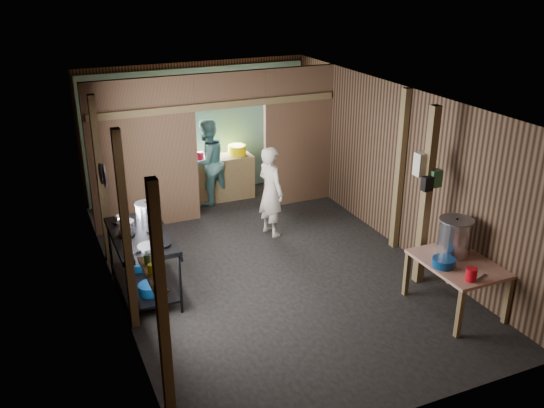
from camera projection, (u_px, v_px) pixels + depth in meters
name	position (u px, v px, depth m)	size (l,w,h in m)	color
floor	(267.00, 266.00, 9.05)	(4.50, 7.00, 0.00)	#272525
ceiling	(266.00, 98.00, 8.06)	(4.50, 7.00, 0.00)	#49423E
wall_back	(197.00, 129.00, 11.52)	(4.50, 0.00, 2.60)	brown
wall_front	(411.00, 305.00, 5.59)	(4.50, 0.00, 2.60)	brown
wall_left	(109.00, 211.00, 7.72)	(0.00, 7.00, 2.60)	brown
wall_right	(396.00, 167.00, 9.38)	(0.00, 7.00, 2.60)	brown
partition_left	(144.00, 156.00, 9.93)	(1.85, 0.10, 2.60)	brown
partition_right	(298.00, 137.00, 11.00)	(1.35, 0.10, 2.60)	brown
partition_header	(230.00, 89.00, 10.13)	(1.30, 0.10, 0.60)	brown
turquoise_panel	(198.00, 132.00, 11.49)	(4.40, 0.06, 2.50)	#6A9A98
back_counter	(222.00, 178.00, 11.50)	(1.20, 0.50, 0.85)	brown
wall_clock	(209.00, 99.00, 11.30)	(0.20, 0.20, 0.03)	beige
post_left_a	(162.00, 308.00, 5.54)	(0.10, 0.12, 2.60)	brown
post_left_b	(126.00, 233.00, 7.07)	(0.10, 0.12, 2.60)	brown
post_left_c	(101.00, 181.00, 8.77)	(0.10, 0.12, 2.60)	brown
post_right	(400.00, 171.00, 9.19)	(0.10, 0.12, 2.60)	brown
post_free	(426.00, 198.00, 8.13)	(0.12, 0.12, 2.60)	brown
cross_beam	(217.00, 105.00, 10.09)	(4.40, 0.12, 0.12)	brown
pan_lid_big	(105.00, 176.00, 7.94)	(0.34, 0.34, 0.03)	slate
pan_lid_small	(101.00, 174.00, 8.32)	(0.30, 0.30, 0.03)	black
wall_shelf	(152.00, 274.00, 5.94)	(0.14, 0.80, 0.03)	brown
jar_white	(158.00, 280.00, 5.70)	(0.07, 0.07, 0.10)	beige
jar_yellow	(152.00, 268.00, 5.92)	(0.08, 0.08, 0.10)	#EFDE00
jar_green	(147.00, 259.00, 6.10)	(0.06, 0.06, 0.10)	#2F6339
bag_white	(423.00, 164.00, 8.00)	(0.22, 0.15, 0.32)	beige
bag_green	(435.00, 178.00, 8.00)	(0.16, 0.12, 0.24)	#2F6339
bag_black	(427.00, 184.00, 7.95)	(0.14, 0.10, 0.20)	black
gas_range	(143.00, 264.00, 8.14)	(0.79, 1.55, 0.91)	black
prep_table	(455.00, 285.00, 7.81)	(0.86, 1.18, 0.70)	tan
stove_pot_large	(146.00, 213.00, 8.28)	(0.31, 0.31, 0.31)	#B0AFBB
stove_pot_med	(126.00, 228.00, 7.95)	(0.23, 0.23, 0.20)	#B0AFBB
stove_saucepan	(121.00, 219.00, 8.32)	(0.15, 0.15, 0.09)	#B0AFBB
frying_pan	(148.00, 247.00, 7.55)	(0.27, 0.49, 0.07)	slate
blue_tub_front	(150.00, 289.00, 7.93)	(0.32, 0.32, 0.13)	navy
blue_tub_back	(139.00, 266.00, 8.55)	(0.27, 0.27, 0.11)	navy
stock_pot	(455.00, 237.00, 7.80)	(0.45, 0.45, 0.53)	#B0AFBB
wash_basin	(444.00, 262.00, 7.55)	(0.30, 0.30, 0.11)	navy
pink_bucket	(471.00, 275.00, 7.20)	(0.14, 0.14, 0.17)	red
knife	(480.00, 278.00, 7.26)	(0.30, 0.04, 0.01)	#B0AFBB
yellow_tub	(237.00, 150.00, 11.42)	(0.35, 0.35, 0.19)	#EFDE00
red_cup	(200.00, 156.00, 11.16)	(0.13, 0.13, 0.15)	#A90825
cook	(271.00, 191.00, 9.83)	(0.56, 0.37, 1.55)	beige
worker_back	(207.00, 162.00, 11.10)	(0.81, 0.63, 1.66)	teal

